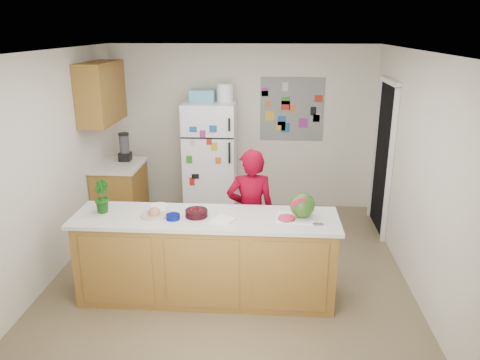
# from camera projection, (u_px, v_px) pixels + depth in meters

# --- Properties ---
(floor) EXTENTS (4.00, 4.50, 0.02)m
(floor) POSITION_uv_depth(u_px,v_px,m) (230.00, 274.00, 5.45)
(floor) COLOR brown
(floor) RESTS_ON ground
(wall_back) EXTENTS (4.00, 0.02, 2.50)m
(wall_back) POSITION_uv_depth(u_px,v_px,m) (242.00, 128.00, 7.20)
(wall_back) COLOR beige
(wall_back) RESTS_ON ground
(wall_left) EXTENTS (0.02, 4.50, 2.50)m
(wall_left) POSITION_uv_depth(u_px,v_px,m) (49.00, 167.00, 5.19)
(wall_left) COLOR beige
(wall_left) RESTS_ON ground
(wall_right) EXTENTS (0.02, 4.50, 2.50)m
(wall_right) POSITION_uv_depth(u_px,v_px,m) (419.00, 175.00, 4.93)
(wall_right) COLOR beige
(wall_right) RESTS_ON ground
(ceiling) EXTENTS (4.00, 4.50, 0.02)m
(ceiling) POSITION_uv_depth(u_px,v_px,m) (228.00, 50.00, 4.67)
(ceiling) COLOR white
(ceiling) RESTS_ON wall_back
(doorway) EXTENTS (0.03, 0.85, 2.04)m
(doorway) POSITION_uv_depth(u_px,v_px,m) (384.00, 159.00, 6.38)
(doorway) COLOR black
(doorway) RESTS_ON ground
(peninsula_base) EXTENTS (2.60, 0.62, 0.88)m
(peninsula_base) POSITION_uv_depth(u_px,v_px,m) (206.00, 259.00, 4.85)
(peninsula_base) COLOR brown
(peninsula_base) RESTS_ON floor
(peninsula_top) EXTENTS (2.68, 0.70, 0.04)m
(peninsula_top) POSITION_uv_depth(u_px,v_px,m) (205.00, 218.00, 4.71)
(peninsula_top) COLOR silver
(peninsula_top) RESTS_ON peninsula_base
(side_counter_base) EXTENTS (0.60, 0.80, 0.86)m
(side_counter_base) POSITION_uv_depth(u_px,v_px,m) (121.00, 195.00, 6.70)
(side_counter_base) COLOR brown
(side_counter_base) RESTS_ON floor
(side_counter_top) EXTENTS (0.64, 0.84, 0.04)m
(side_counter_top) POSITION_uv_depth(u_px,v_px,m) (118.00, 165.00, 6.56)
(side_counter_top) COLOR silver
(side_counter_top) RESTS_ON side_counter_base
(upper_cabinets) EXTENTS (0.35, 1.00, 0.80)m
(upper_cabinets) POSITION_uv_depth(u_px,v_px,m) (101.00, 93.00, 6.21)
(upper_cabinets) COLOR brown
(upper_cabinets) RESTS_ON wall_left
(refrigerator) EXTENTS (0.75, 0.70, 1.70)m
(refrigerator) POSITION_uv_depth(u_px,v_px,m) (211.00, 159.00, 7.00)
(refrigerator) COLOR silver
(refrigerator) RESTS_ON floor
(fridge_top_bin) EXTENTS (0.35, 0.28, 0.18)m
(fridge_top_bin) POSITION_uv_depth(u_px,v_px,m) (203.00, 96.00, 6.71)
(fridge_top_bin) COLOR #5999B2
(fridge_top_bin) RESTS_ON refrigerator
(photo_collage) EXTENTS (0.95, 0.01, 0.95)m
(photo_collage) POSITION_uv_depth(u_px,v_px,m) (292.00, 109.00, 7.04)
(photo_collage) COLOR slate
(photo_collage) RESTS_ON wall_back
(person) EXTENTS (0.58, 0.41, 1.49)m
(person) POSITION_uv_depth(u_px,v_px,m) (251.00, 213.00, 5.25)
(person) COLOR #660011
(person) RESTS_ON floor
(blender_appliance) EXTENTS (0.14, 0.14, 0.38)m
(blender_appliance) POSITION_uv_depth(u_px,v_px,m) (125.00, 148.00, 6.67)
(blender_appliance) COLOR black
(blender_appliance) RESTS_ON side_counter_top
(cutting_board) EXTENTS (0.41, 0.33, 0.01)m
(cutting_board) POSITION_uv_depth(u_px,v_px,m) (296.00, 218.00, 4.65)
(cutting_board) COLOR white
(cutting_board) RESTS_ON peninsula_top
(watermelon) EXTENTS (0.25, 0.25, 0.25)m
(watermelon) POSITION_uv_depth(u_px,v_px,m) (302.00, 205.00, 4.62)
(watermelon) COLOR #275C10
(watermelon) RESTS_ON cutting_board
(watermelon_slice) EXTENTS (0.16, 0.16, 0.02)m
(watermelon_slice) POSITION_uv_depth(u_px,v_px,m) (286.00, 218.00, 4.60)
(watermelon_slice) COLOR #DB2E3F
(watermelon_slice) RESTS_ON cutting_board
(cherry_bowl) EXTENTS (0.29, 0.29, 0.07)m
(cherry_bowl) POSITION_uv_depth(u_px,v_px,m) (196.00, 213.00, 4.69)
(cherry_bowl) COLOR black
(cherry_bowl) RESTS_ON peninsula_top
(white_bowl) EXTENTS (0.19, 0.19, 0.06)m
(white_bowl) POSITION_uv_depth(u_px,v_px,m) (159.00, 208.00, 4.84)
(white_bowl) COLOR silver
(white_bowl) RESTS_ON peninsula_top
(cobalt_bowl) EXTENTS (0.18, 0.18, 0.05)m
(cobalt_bowl) POSITION_uv_depth(u_px,v_px,m) (173.00, 217.00, 4.63)
(cobalt_bowl) COLOR #010C59
(cobalt_bowl) RESTS_ON peninsula_top
(plate) EXTENTS (0.31, 0.31, 0.02)m
(plate) POSITION_uv_depth(u_px,v_px,m) (155.00, 215.00, 4.71)
(plate) COLOR tan
(plate) RESTS_ON peninsula_top
(paper_towel) EXTENTS (0.25, 0.24, 0.02)m
(paper_towel) POSITION_uv_depth(u_px,v_px,m) (224.00, 220.00, 4.59)
(paper_towel) COLOR white
(paper_towel) RESTS_ON peninsula_top
(keys) EXTENTS (0.10, 0.05, 0.01)m
(keys) POSITION_uv_depth(u_px,v_px,m) (318.00, 224.00, 4.50)
(keys) COLOR gray
(keys) RESTS_ON peninsula_top
(potted_plant) EXTENTS (0.23, 0.24, 0.34)m
(potted_plant) POSITION_uv_depth(u_px,v_px,m) (101.00, 196.00, 4.77)
(potted_plant) COLOR #10490E
(potted_plant) RESTS_ON peninsula_top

